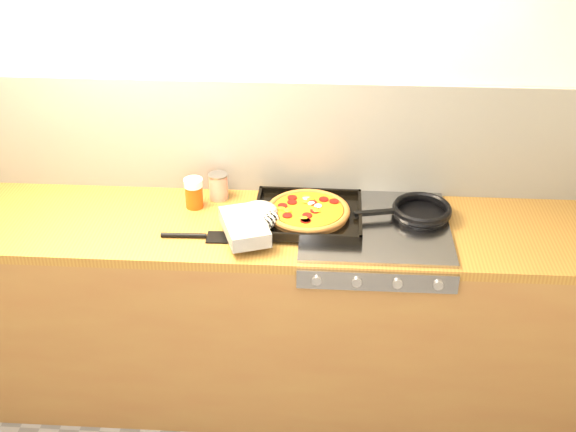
# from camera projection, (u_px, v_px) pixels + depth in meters

# --- Properties ---
(room_shell) EXTENTS (3.20, 3.20, 3.20)m
(room_shell) POSITION_uv_depth(u_px,v_px,m) (269.00, 138.00, 3.06)
(room_shell) COLOR white
(room_shell) RESTS_ON ground
(counter_run) EXTENTS (3.20, 0.62, 0.90)m
(counter_run) POSITION_uv_depth(u_px,v_px,m) (266.00, 311.00, 3.17)
(counter_run) COLOR brown
(counter_run) RESTS_ON ground
(stovetop) EXTENTS (0.60, 0.56, 0.02)m
(stovetop) POSITION_uv_depth(u_px,v_px,m) (375.00, 226.00, 2.91)
(stovetop) COLOR #939498
(stovetop) RESTS_ON counter_run
(pizza_on_tray) EXTENTS (0.58, 0.50, 0.07)m
(pizza_on_tray) POSITION_uv_depth(u_px,v_px,m) (291.00, 215.00, 2.91)
(pizza_on_tray) COLOR black
(pizza_on_tray) RESTS_ON stovetop
(frying_pan) EXTENTS (0.43, 0.29, 0.04)m
(frying_pan) POSITION_uv_depth(u_px,v_px,m) (420.00, 211.00, 2.96)
(frying_pan) COLOR black
(frying_pan) RESTS_ON stovetop
(tomato_can) EXTENTS (0.10, 0.10, 0.12)m
(tomato_can) POSITION_uv_depth(u_px,v_px,m) (218.00, 186.00, 3.09)
(tomato_can) COLOR #A11E0D
(tomato_can) RESTS_ON counter_run
(juice_glass) EXTENTS (0.08, 0.08, 0.13)m
(juice_glass) POSITION_uv_depth(u_px,v_px,m) (194.00, 193.00, 3.03)
(juice_glass) COLOR #D33F0C
(juice_glass) RESTS_ON counter_run
(wooden_spoon) EXTENTS (0.30, 0.05, 0.02)m
(wooden_spoon) POSITION_uv_depth(u_px,v_px,m) (319.00, 198.00, 3.10)
(wooden_spoon) COLOR #B1764B
(wooden_spoon) RESTS_ON counter_run
(black_spatula) EXTENTS (0.28, 0.09, 0.02)m
(black_spatula) POSITION_uv_depth(u_px,v_px,m) (199.00, 236.00, 2.84)
(black_spatula) COLOR black
(black_spatula) RESTS_ON counter_run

